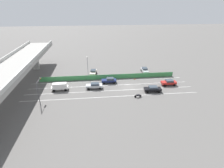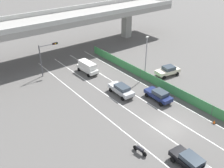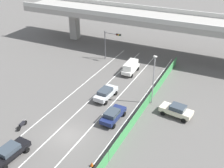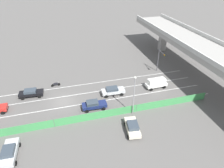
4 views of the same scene
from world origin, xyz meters
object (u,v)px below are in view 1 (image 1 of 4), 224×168
motorcycle (138,96)px  street_lamp (88,66)px  parked_wagon_silver (145,70)px  traffic_cone (135,79)px  car_sedan_silver (94,86)px  car_sedan_navy (109,80)px  parked_sedan_cream (93,72)px  car_sedan_black (153,89)px  traffic_light (39,87)px  car_sedan_red (169,82)px  car_van_white (60,86)px

motorcycle → street_lamp: 18.70m
parked_wagon_silver → traffic_cone: size_ratio=8.54×
car_sedan_silver → car_sedan_navy: car_sedan_silver is taller
car_sedan_silver → traffic_cone: car_sedan_silver is taller
car_sedan_navy → street_lamp: 7.98m
car_sedan_silver → street_lamp: street_lamp is taller
car_sedan_silver → parked_sedan_cream: bearing=1.0°
street_lamp → car_sedan_black: bearing=-120.4°
traffic_light → street_lamp: 16.89m
car_sedan_black → street_lamp: size_ratio=0.63×
car_sedan_red → traffic_light: (-5.64, 35.08, 3.10)m
car_van_white → traffic_light: 7.40m
car_van_white → traffic_cone: (4.98, -22.52, -0.93)m
car_sedan_red → street_lamp: 24.88m
parked_sedan_cream → street_lamp: street_lamp is taller
car_van_white → traffic_cone: bearing=-77.5°
car_sedan_navy → traffic_light: traffic_light is taller
parked_sedan_cream → car_sedan_red: bearing=-116.2°
car_sedan_black → car_sedan_red: (3.53, -6.04, 0.03)m
car_sedan_black → parked_wagon_silver: size_ratio=1.00×
car_van_white → parked_wagon_silver: size_ratio=0.97×
car_sedan_red → parked_wagon_silver: parked_wagon_silver is taller
car_sedan_silver → traffic_light: traffic_light is taller
car_sedan_navy → traffic_light: bearing=117.4°
car_sedan_black → car_sedan_navy: size_ratio=1.05×
car_sedan_black → car_sedan_navy: bearing=57.8°
car_sedan_red → parked_wagon_silver: size_ratio=0.92×
car_sedan_silver → car_sedan_red: bearing=-90.4°
car_van_white → car_sedan_red: 31.47m
car_sedan_red → parked_wagon_silver: (10.86, 4.22, 0.01)m
car_van_white → car_sedan_red: (-0.17, -31.47, -0.27)m
parked_sedan_cream → traffic_light: bearing=141.7°
parked_sedan_cream → car_sedan_navy: bearing=-146.9°
traffic_light → car_van_white: bearing=-31.9°
street_lamp → car_sedan_red: bearing=-106.0°
traffic_light → street_lamp: bearing=-42.6°
car_sedan_silver → parked_sedan_cream: size_ratio=1.03×
car_sedan_black → traffic_cone: bearing=18.5°
parked_sedan_cream → traffic_cone: parked_sedan_cream is taller
motorcycle → parked_wagon_silver: bearing=-21.2°
car_van_white → motorcycle: size_ratio=2.36×
car_sedan_navy → traffic_light: 20.24m
car_van_white → car_sedan_red: bearing=-90.3°
car_sedan_black → motorcycle: bearing=118.9°
car_sedan_red → car_van_white: bearing=89.7°
traffic_light → parked_wagon_silver: bearing=-61.9°
car_sedan_silver → car_van_white: 9.58m
car_sedan_black → car_van_white: car_van_white is taller
car_sedan_silver → parked_sedan_cream: (10.67, 0.18, 0.01)m
motorcycle → parked_sedan_cream: (17.00, 11.25, 0.46)m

